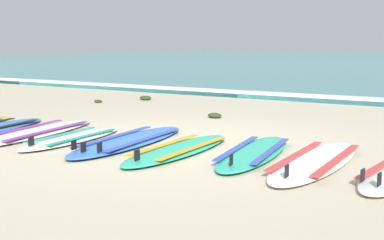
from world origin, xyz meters
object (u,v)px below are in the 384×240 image
Objects in this scene: surfboard_2 at (35,132)px; surfboard_5 at (179,149)px; surfboard_6 at (254,152)px; surfboard_3 at (72,138)px; surfboard_4 at (130,141)px; surfboard_7 at (316,161)px.

surfboard_2 and surfboard_5 have the same top height.
surfboard_6 is (0.81, 0.33, -0.00)m from surfboard_5.
surfboard_5 is 0.87m from surfboard_6.
surfboard_3 and surfboard_4 have the same top height.
surfboard_4 is at bearing 171.65° from surfboard_5.
surfboard_4 is 1.67m from surfboard_6.
surfboard_2 and surfboard_3 have the same top height.
surfboard_5 and surfboard_6 have the same top height.
surfboard_7 is at bearing 8.15° from surfboard_3.
surfboard_7 is at bearing 3.90° from surfboard_4.
surfboard_5 is 0.90× the size of surfboard_7.
surfboard_4 is 1.04× the size of surfboard_7.
surfboard_5 is at bearing -8.35° from surfboard_4.
surfboard_2 is 1.34× the size of surfboard_3.
surfboard_3 is 0.87× the size of surfboard_6.
surfboard_4 and surfboard_6 have the same top height.
surfboard_5 is (0.84, -0.12, -0.00)m from surfboard_4.
surfboard_5 is (2.37, 0.09, 0.00)m from surfboard_2.
surfboard_4 is at bearing -176.10° from surfboard_7.
surfboard_3 is at bearing -4.94° from surfboard_2.
surfboard_2 is at bearing -171.95° from surfboard_4.
surfboard_4 is (1.52, 0.22, 0.00)m from surfboard_2.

